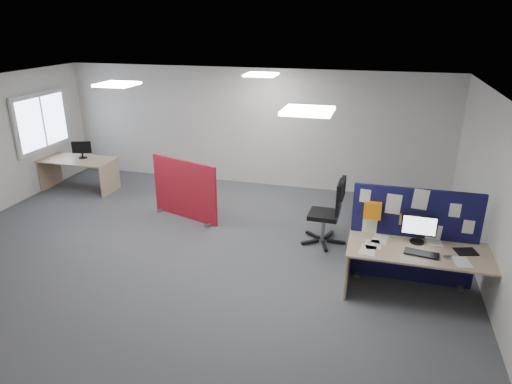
% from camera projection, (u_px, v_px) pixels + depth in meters
% --- Properties ---
extents(floor, '(9.00, 9.00, 0.00)m').
position_uv_depth(floor, '(196.00, 249.00, 7.86)').
color(floor, '#54575C').
rests_on(floor, ground).
extents(ceiling, '(9.00, 7.00, 0.02)m').
position_uv_depth(ceiling, '(187.00, 90.00, 6.89)').
color(ceiling, white).
rests_on(ceiling, wall_back).
extents(wall_back, '(9.00, 0.02, 2.70)m').
position_uv_depth(wall_back, '(251.00, 128.00, 10.53)').
color(wall_back, silver).
rests_on(wall_back, floor).
extents(wall_front, '(9.00, 0.02, 2.70)m').
position_uv_depth(wall_front, '(45.00, 292.00, 4.22)').
color(wall_front, silver).
rests_on(wall_front, floor).
extents(wall_right, '(0.02, 7.00, 2.70)m').
position_uv_depth(wall_right, '(496.00, 202.00, 6.27)').
color(wall_right, silver).
rests_on(wall_right, floor).
extents(window, '(0.06, 1.70, 1.30)m').
position_uv_depth(window, '(42.00, 122.00, 10.19)').
color(window, white).
rests_on(window, wall_left).
extents(ceiling_lights, '(4.10, 4.10, 0.04)m').
position_uv_depth(ceiling_lights, '(223.00, 87.00, 7.42)').
color(ceiling_lights, white).
rests_on(ceiling_lights, ceiling).
extents(navy_divider, '(1.79, 0.30, 1.48)m').
position_uv_depth(navy_divider, '(411.00, 235.00, 6.67)').
color(navy_divider, '#11103C').
rests_on(navy_divider, floor).
extents(main_desk, '(2.01, 0.89, 0.73)m').
position_uv_depth(main_desk, '(420.00, 258.00, 6.38)').
color(main_desk, tan).
rests_on(main_desk, floor).
extents(monitor_main, '(0.48, 0.20, 0.42)m').
position_uv_depth(monitor_main, '(419.00, 228.00, 6.41)').
color(monitor_main, black).
rests_on(monitor_main, main_desk).
extents(keyboard, '(0.47, 0.25, 0.02)m').
position_uv_depth(keyboard, '(422.00, 254.00, 6.16)').
color(keyboard, black).
rests_on(keyboard, main_desk).
extents(mouse, '(0.11, 0.07, 0.03)m').
position_uv_depth(mouse, '(447.00, 257.00, 6.06)').
color(mouse, gray).
rests_on(mouse, main_desk).
extents(paper_tray, '(0.33, 0.29, 0.01)m').
position_uv_depth(paper_tray, '(466.00, 252.00, 6.22)').
color(paper_tray, black).
rests_on(paper_tray, main_desk).
extents(red_divider, '(1.51, 0.56, 1.18)m').
position_uv_depth(red_divider, '(185.00, 190.00, 8.89)').
color(red_divider, maroon).
rests_on(red_divider, floor).
extents(second_desk, '(1.64, 0.82, 0.73)m').
position_uv_depth(second_desk, '(79.00, 166.00, 10.43)').
color(second_desk, tan).
rests_on(second_desk, floor).
extents(monitor_second, '(0.41, 0.19, 0.39)m').
position_uv_depth(monitor_second, '(82.00, 149.00, 10.32)').
color(monitor_second, black).
rests_on(monitor_second, second_desk).
extents(office_chair, '(0.76, 0.79, 1.19)m').
position_uv_depth(office_chair, '(331.00, 208.00, 7.82)').
color(office_chair, black).
rests_on(office_chair, floor).
extents(desk_papers, '(1.45, 0.85, 0.00)m').
position_uv_depth(desk_papers, '(403.00, 247.00, 6.35)').
color(desk_papers, white).
rests_on(desk_papers, main_desk).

